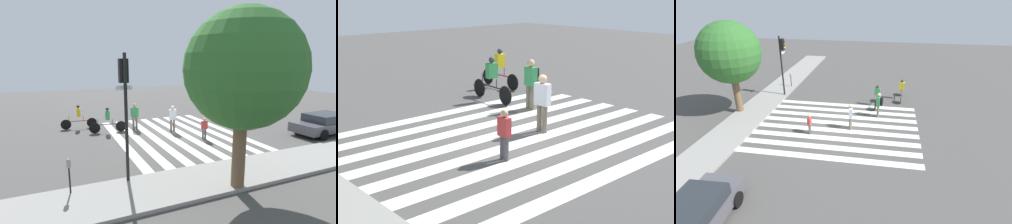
{
  "view_description": "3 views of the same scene",
  "coord_description": "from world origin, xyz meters",
  "views": [
    {
      "loc": [
        6.74,
        14.2,
        4.5
      ],
      "look_at": [
        0.52,
        0.0,
        1.49
      ],
      "focal_mm": 28.0,
      "sensor_mm": 36.0,
      "label": 1
    },
    {
      "loc": [
        -9.1,
        8.67,
        4.11
      ],
      "look_at": [
        -0.32,
        0.72,
        0.91
      ],
      "focal_mm": 50.0,
      "sensor_mm": 36.0,
      "label": 2
    },
    {
      "loc": [
        -14.4,
        -2.8,
        7.96
      ],
      "look_at": [
        0.35,
        -0.33,
        0.9
      ],
      "focal_mm": 28.0,
      "sensor_mm": 36.0,
      "label": 3
    }
  ],
  "objects": [
    {
      "name": "pedestrian_adult_blue_shirt",
      "position": [
        -0.17,
        -0.83,
        0.96
      ],
      "size": [
        0.49,
        0.26,
        1.7
      ],
      "rotation": [
        0.0,
        0.0,
        0.11
      ],
      "color": "#6B6051",
      "rests_on": "ground_plane"
    },
    {
      "name": "pedestrian_child_with_backpack",
      "position": [
        -1.13,
        1.5,
        0.72
      ],
      "size": [
        0.36,
        0.19,
        1.28
      ],
      "rotation": [
        0.0,
        0.0,
        3.09
      ],
      "color": "#4C4C51",
      "rests_on": "ground_plane"
    },
    {
      "name": "cyclist_near_curb",
      "position": [
        3.74,
        -2.26,
        0.87
      ],
      "size": [
        2.33,
        0.42,
        1.63
      ],
      "rotation": [
        0.0,
        0.0,
        -0.09
      ],
      "color": "black",
      "rests_on": "ground_plane"
    },
    {
      "name": "cyclist_mid_street",
      "position": [
        5.34,
        -4.07,
        0.87
      ],
      "size": [
        2.34,
        0.41,
        1.62
      ],
      "rotation": [
        0.0,
        0.0,
        -0.06
      ],
      "color": "black",
      "rests_on": "ground_plane"
    },
    {
      "name": "ground_plane",
      "position": [
        0.0,
        0.0,
        0.0
      ],
      "size": [
        60.0,
        60.0,
        0.0
      ],
      "primitive_type": "plane",
      "color": "#4C4947"
    },
    {
      "name": "crosswalk_stripes",
      "position": [
        0.0,
        0.0,
        0.0
      ],
      "size": [
        7.34,
        10.0,
        0.01
      ],
      "color": "silver",
      "rests_on": "ground_plane"
    },
    {
      "name": "pedestrian_adult_tall_backpack",
      "position": [
        1.9,
        -2.47,
        1.01
      ],
      "size": [
        0.51,
        0.45,
        1.73
      ],
      "rotation": [
        0.0,
        0.0,
        -0.17
      ],
      "color": "#6B6051",
      "rests_on": "ground_plane"
    }
  ]
}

